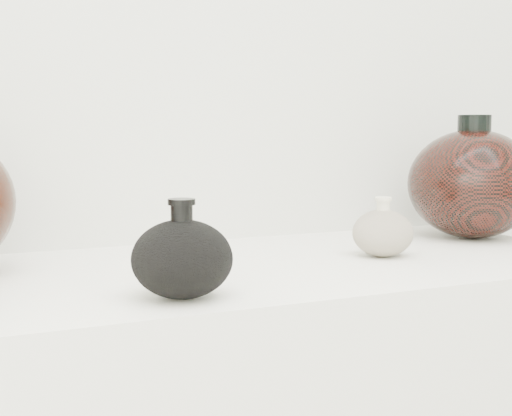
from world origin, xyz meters
name	(u,v)px	position (x,y,z in m)	size (l,w,h in m)	color
black_gourd_vase	(182,258)	(-0.14, 0.78, 0.95)	(0.13, 0.13, 0.12)	black
cream_gourd_vase	(383,232)	(0.25, 0.92, 0.94)	(0.10, 0.10, 0.10)	beige
right_round_pot	(472,183)	(0.52, 1.02, 1.00)	(0.30, 0.30, 0.23)	black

